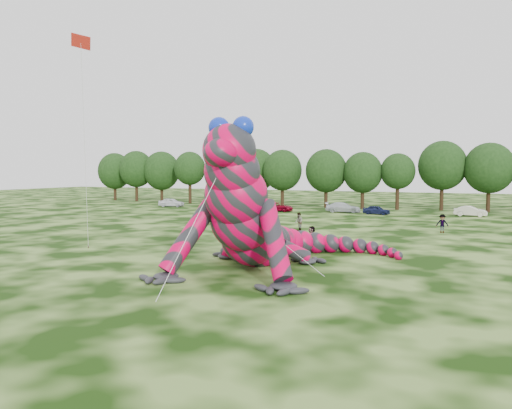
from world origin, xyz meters
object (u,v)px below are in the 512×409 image
object	(u,v)px
tree_8	(363,180)
car_4	(377,210)
tree_11	(489,177)
tree_7	(326,178)
spectator_4	(248,211)
spectator_2	(442,224)
tree_0	(115,177)
tree_3	(190,178)
car_2	(278,207)
car_0	(171,202)
spectator_1	(299,222)
car_3	(343,207)
tree_9	(398,182)
tree_4	(224,179)
flying_kite	(81,58)
spectator_0	(224,223)
car_5	(470,211)
car_1	(231,205)
inflatable_gecko	(258,195)
tree_2	(162,177)
tree_10	(442,176)
tree_1	(136,176)
tree_5	(256,177)
spectator_5	(312,238)
tree_6	(282,178)

from	to	relation	value
tree_8	car_4	size ratio (longest dim) A/B	2.45
tree_8	tree_11	world-z (taller)	tree_11
tree_7	spectator_4	distance (m)	20.98
tree_11	spectator_2	bearing A→B (deg)	-99.44
tree_0	tree_3	size ratio (longest dim) A/B	1.01
spectator_4	tree_8	bearing A→B (deg)	-73.56
tree_11	car_2	size ratio (longest dim) A/B	2.17
car_0	spectator_1	size ratio (longest dim) A/B	2.31
car_0	spectator_4	world-z (taller)	spectator_4
tree_8	car_3	bearing A→B (deg)	-98.76
tree_9	car_0	size ratio (longest dim) A/B	2.02
tree_4	car_2	size ratio (longest dim) A/B	1.96
flying_kite	spectator_0	bearing A→B (deg)	80.98
car_5	car_1	bearing A→B (deg)	94.55
inflatable_gecko	car_0	distance (m)	52.97
flying_kite	tree_2	xyz separation A→B (m)	(-29.82, 53.11, -8.99)
tree_10	car_4	bearing A→B (deg)	-125.44
tree_1	tree_3	world-z (taller)	tree_1
tree_0	tree_11	bearing A→B (deg)	-0.87
tree_0	tree_3	distance (m)	18.97
inflatable_gecko	tree_5	distance (m)	55.44
tree_8	inflatable_gecko	bearing A→B (deg)	-86.09
spectator_0	tree_11	bearing A→B (deg)	16.55
car_3	spectator_4	size ratio (longest dim) A/B	3.00
tree_3	tree_2	bearing A→B (deg)	166.93
tree_3	spectator_1	xyz separation A→B (m)	(31.53, -31.29, -3.79)
tree_11	spectator_4	xyz separation A→B (m)	(-28.51, -21.47, -4.20)
flying_kite	tree_3	size ratio (longest dim) A/B	1.67
tree_4	spectator_1	size ratio (longest dim) A/B	4.87
tree_11	spectator_5	bearing A→B (deg)	-107.39
tree_0	tree_10	size ratio (longest dim) A/B	0.91
tree_3	spectator_2	size ratio (longest dim) A/B	5.14
tree_3	car_5	xyz separation A→B (m)	(47.21, -7.19, -4.04)
tree_5	car_1	distance (m)	11.04
tree_9	spectator_5	size ratio (longest dim) A/B	4.82
tree_6	spectator_5	bearing A→B (deg)	-66.53
tree_9	spectator_1	size ratio (longest dim) A/B	4.67
car_3	flying_kite	bearing A→B (deg)	161.63
tree_3	car_5	world-z (taller)	tree_3
car_1	spectator_1	world-z (taller)	spectator_1
car_5	flying_kite	bearing A→B (deg)	152.64
tree_0	tree_6	distance (m)	37.09
inflatable_gecko	spectator_4	bearing A→B (deg)	111.90
spectator_2	spectator_0	xyz separation A→B (m)	(-19.70, -8.03, 0.02)
inflatable_gecko	car_0	bearing A→B (deg)	125.55
tree_2	spectator_5	size ratio (longest dim) A/B	5.36
flying_kite	spectator_5	distance (m)	21.11
tree_10	car_0	xyz separation A→B (m)	(-41.61, -9.96, -4.52)
tree_2	car_0	size ratio (longest dim) A/B	2.25
tree_6	tree_10	distance (m)	25.03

